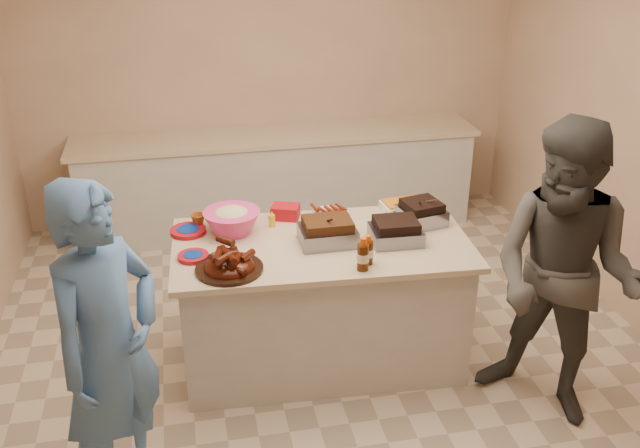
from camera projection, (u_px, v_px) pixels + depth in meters
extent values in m
cube|color=#47230F|center=(328.00, 243.00, 4.43)|extent=(0.35, 0.26, 0.10)
cube|color=black|center=(395.00, 241.00, 4.45)|extent=(0.32, 0.27, 0.09)
cube|color=gray|center=(421.00, 223.00, 4.69)|extent=(0.31, 0.31, 0.11)
cylinder|color=silver|center=(329.00, 215.00, 4.81)|extent=(0.33, 0.33, 0.04)
cube|color=orange|center=(402.00, 210.00, 4.87)|extent=(0.29, 0.22, 0.07)
cylinder|color=#3B1804|center=(363.00, 270.00, 4.12)|extent=(0.07, 0.07, 0.20)
cylinder|color=#3B1804|center=(368.00, 263.00, 4.19)|extent=(0.06, 0.06, 0.18)
cylinder|color=gold|center=(272.00, 227.00, 4.64)|extent=(0.04, 0.04, 0.11)
imported|color=silver|center=(309.00, 226.00, 4.65)|extent=(0.12, 0.04, 0.12)
cylinder|color=#A20D17|center=(188.00, 233.00, 4.56)|extent=(0.24, 0.24, 0.03)
cylinder|color=#A20D17|center=(193.00, 258.00, 4.25)|extent=(0.19, 0.19, 0.03)
imported|color=#9C5215|center=(199.00, 226.00, 4.65)|extent=(0.10, 0.09, 0.09)
cube|color=#A20D17|center=(286.00, 218.00, 4.77)|extent=(0.21, 0.19, 0.09)
imported|color=#474540|center=(542.00, 406.00, 4.37)|extent=(1.96, 1.85, 0.69)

